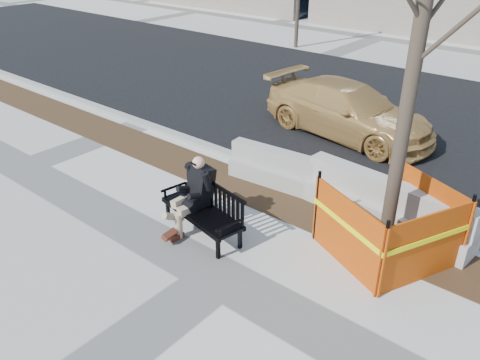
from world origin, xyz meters
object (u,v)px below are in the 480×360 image
Objects in this scene: seated_man at (197,226)px; jersey_barrier_right at (383,224)px; jersey_barrier_left at (289,188)px; bench at (203,233)px; tree_fence at (383,251)px; sedan at (345,134)px.

seated_man reaches higher than jersey_barrier_right.
jersey_barrier_right is at bearing -6.55° from jersey_barrier_left.
bench is at bearing -10.70° from seated_man.
tree_fence is (2.82, 1.58, 0.00)m from bench.
tree_fence is 2.71m from jersey_barrier_left.
sedan is 3.47m from jersey_barrier_left.
jersey_barrier_left is (0.49, 2.35, 0.00)m from seated_man.
jersey_barrier_right is at bearing -135.02° from sedan.
jersey_barrier_right is (2.71, -3.49, 0.00)m from sedan.
tree_fence is at bearing -137.13° from sedan.
jersey_barrier_left is (0.25, 2.45, 0.00)m from bench.
sedan is at bearing 101.36° from seated_man.
sedan reaches higher than jersey_barrier_left.
sedan is at bearing 125.76° from tree_fence.
sedan is at bearing 93.63° from jersey_barrier_left.
jersey_barrier_left is at bearing 161.39° from tree_fence.
bench is 0.39× the size of sedan.
sedan is 1.43× the size of jersey_barrier_right.
seated_man is at bearing 169.30° from bench.
jersey_barrier_right is at bearing 51.59° from seated_man.
jersey_barrier_left is at bearing -164.18° from sedan.
seated_man reaches higher than jersey_barrier_left.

